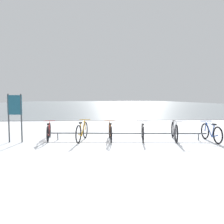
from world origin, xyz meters
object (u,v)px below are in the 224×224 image
object	(u,v)px
bicycle_3	(143,132)
info_sign	(15,110)
bicycle_2	(110,132)
bicycle_5	(211,133)
bicycle_1	(82,131)
bicycle_4	(174,131)
bicycle_0	(49,131)

from	to	relation	value
bicycle_3	info_sign	bearing A→B (deg)	-178.87
info_sign	bicycle_2	bearing A→B (deg)	2.41
bicycle_2	bicycle_5	size ratio (longest dim) A/B	1.07
bicycle_1	info_sign	bearing A→B (deg)	-176.02
bicycle_3	bicycle_1	bearing A→B (deg)	178.16
bicycle_4	info_sign	distance (m)	6.36
bicycle_2	bicycle_4	bearing A→B (deg)	-2.75
bicycle_4	info_sign	bearing A→B (deg)	-179.73
bicycle_3	info_sign	xyz separation A→B (m)	(-5.00, -0.10, 0.93)
bicycle_1	bicycle_5	size ratio (longest dim) A/B	1.04
bicycle_0	bicycle_3	xyz separation A→B (m)	(3.84, -0.37, 0.00)
bicycle_0	bicycle_5	distance (m)	6.54
bicycle_2	info_sign	bearing A→B (deg)	-177.59
bicycle_4	bicycle_2	bearing A→B (deg)	177.25
bicycle_5	info_sign	xyz separation A→B (m)	(-7.66, 0.29, 0.92)
bicycle_0	bicycle_2	size ratio (longest dim) A/B	0.96
bicycle_2	info_sign	size ratio (longest dim) A/B	0.94
bicycle_0	bicycle_2	bearing A→B (deg)	-6.97
bicycle_0	bicycle_1	bearing A→B (deg)	-11.65
bicycle_1	bicycle_5	bearing A→B (deg)	-5.24
bicycle_2	bicycle_4	size ratio (longest dim) A/B	1.02
bicycle_2	info_sign	distance (m)	3.80
bicycle_0	bicycle_1	distance (m)	1.42
bicycle_1	bicycle_2	distance (m)	1.14
bicycle_3	bicycle_4	distance (m)	1.30
bicycle_0	info_sign	distance (m)	1.55
bicycle_2	bicycle_3	world-z (taller)	bicycle_2
bicycle_3	bicycle_4	world-z (taller)	bicycle_4
bicycle_2	bicycle_3	xyz separation A→B (m)	(1.32, -0.06, -0.01)
bicycle_4	bicycle_1	bearing A→B (deg)	177.74
info_sign	bicycle_5	bearing A→B (deg)	-2.18
bicycle_0	bicycle_5	size ratio (longest dim) A/B	1.03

